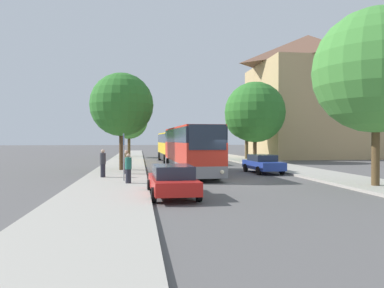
{
  "coord_description": "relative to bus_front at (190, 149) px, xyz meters",
  "views": [
    {
      "loc": [
        -5.45,
        -21.54,
        2.51
      ],
      "look_at": [
        -0.78,
        11.81,
        2.11
      ],
      "focal_mm": 35.0,
      "sensor_mm": 36.0,
      "label": 1
    }
  ],
  "objects": [
    {
      "name": "ground_plane",
      "position": [
        1.83,
        -5.2,
        -1.81
      ],
      "size": [
        300.0,
        300.0,
        0.0
      ],
      "primitive_type": "plane",
      "color": "#565454",
      "rests_on": "ground"
    },
    {
      "name": "sidewalk_left",
      "position": [
        -5.17,
        -5.2,
        -1.74
      ],
      "size": [
        4.0,
        120.0,
        0.15
      ],
      "primitive_type": "cube",
      "color": "#A39E93",
      "rests_on": "ground_plane"
    },
    {
      "name": "sidewalk_right",
      "position": [
        8.83,
        -5.2,
        -1.74
      ],
      "size": [
        4.0,
        120.0,
        0.15
      ],
      "primitive_type": "cube",
      "color": "#A39E93",
      "rests_on": "ground_plane"
    },
    {
      "name": "building_right_background",
      "position": [
        19.83,
        23.1,
        6.78
      ],
      "size": [
        14.13,
        14.33,
        17.19
      ],
      "color": "tan",
      "rests_on": "ground_plane"
    },
    {
      "name": "bus_front",
      "position": [
        0.0,
        0.0,
        0.0
      ],
      "size": [
        2.97,
        12.05,
        3.39
      ],
      "rotation": [
        0.0,
        0.0,
        0.03
      ],
      "color": "gray",
      "rests_on": "ground_plane"
    },
    {
      "name": "bus_middle",
      "position": [
        0.04,
        14.62,
        -0.07
      ],
      "size": [
        2.94,
        12.13,
        3.24
      ],
      "rotation": [
        0.0,
        0.0,
        0.03
      ],
      "color": "#2D2D2D",
      "rests_on": "ground_plane"
    },
    {
      "name": "parked_car_left_curb",
      "position": [
        -2.21,
        -10.49,
        -1.08
      ],
      "size": [
        2.13,
        4.69,
        1.4
      ],
      "rotation": [
        0.0,
        0.0,
        0.03
      ],
      "color": "red",
      "rests_on": "ground_plane"
    },
    {
      "name": "parked_car_right_near",
      "position": [
        5.52,
        0.22,
        -1.08
      ],
      "size": [
        2.09,
        4.7,
        1.37
      ],
      "rotation": [
        0.0,
        0.0,
        3.18
      ],
      "color": "#233D9E",
      "rests_on": "ground_plane"
    },
    {
      "name": "bus_stop_sign",
      "position": [
        -4.52,
        -5.12,
        0.01
      ],
      "size": [
        0.08,
        0.45,
        2.71
      ],
      "color": "gray",
      "rests_on": "sidewalk_left"
    },
    {
      "name": "pedestrian_waiting_near",
      "position": [
        -4.53,
        -0.68,
        -0.84
      ],
      "size": [
        0.36,
        0.36,
        1.63
      ],
      "rotation": [
        0.0,
        0.0,
        3.82
      ],
      "color": "#23232D",
      "rests_on": "sidewalk_left"
    },
    {
      "name": "pedestrian_waiting_far",
      "position": [
        -5.91,
        -2.82,
        -0.78
      ],
      "size": [
        0.36,
        0.36,
        1.74
      ],
      "rotation": [
        0.0,
        0.0,
        3.73
      ],
      "color": "#23232D",
      "rests_on": "sidewalk_left"
    },
    {
      "name": "pedestrian_walking_back",
      "position": [
        -4.23,
        -6.26,
        -0.86
      ],
      "size": [
        0.36,
        0.36,
        1.6
      ],
      "rotation": [
        0.0,
        0.0,
        2.59
      ],
      "color": "#23232D",
      "rests_on": "sidewalk_left"
    },
    {
      "name": "tree_left_near",
      "position": [
        -5.1,
        26.16,
        3.38
      ],
      "size": [
        5.21,
        5.21,
        7.66
      ],
      "color": "#513D23",
      "rests_on": "sidewalk_left"
    },
    {
      "name": "tree_left_far",
      "position": [
        -5.0,
        2.82,
        3.4
      ],
      "size": [
        4.93,
        4.93,
        7.54
      ],
      "color": "#47331E",
      "rests_on": "sidewalk_left"
    },
    {
      "name": "tree_right_near",
      "position": [
        8.86,
        12.74,
        3.69
      ],
      "size": [
        6.61,
        6.61,
        8.66
      ],
      "color": "#47331E",
      "rests_on": "sidewalk_right"
    },
    {
      "name": "tree_right_mid",
      "position": [
        9.47,
        18.01,
        3.39
      ],
      "size": [
        5.35,
        5.35,
        7.74
      ],
      "color": "brown",
      "rests_on": "sidewalk_right"
    },
    {
      "name": "tree_right_far",
      "position": [
        8.39,
        -9.05,
        4.22
      ],
      "size": [
        6.38,
        6.38,
        9.08
      ],
      "color": "#513D23",
      "rests_on": "sidewalk_right"
    }
  ]
}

